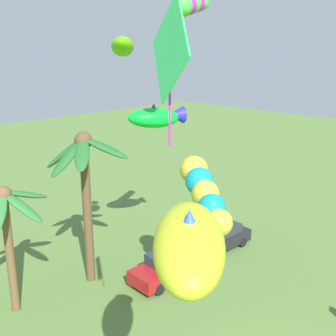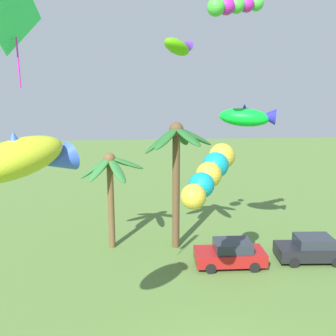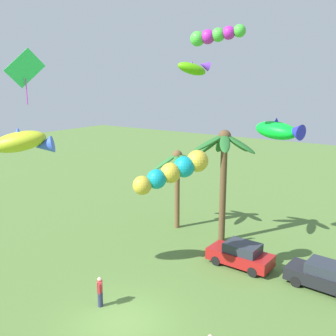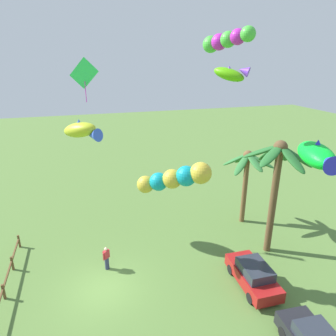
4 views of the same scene
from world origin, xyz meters
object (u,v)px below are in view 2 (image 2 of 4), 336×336
Objects in this scene: kite_fish_0 at (178,46)px; kite_tube_5 at (211,172)px; kite_fish_3 at (247,117)px; kite_diamond_1 at (15,19)px; palm_tree_1 at (110,175)px; parked_car_1 at (311,249)px; parked_car_0 at (230,254)px; kite_tube_2 at (234,5)px; kite_fish_4 at (22,158)px; palm_tree_0 at (176,153)px.

kite_fish_0 reaches higher than kite_tube_5.
kite_tube_5 is at bearing -74.11° from kite_fish_0.
kite_fish_3 is 7.09m from kite_tube_5.
palm_tree_1 is at bearing 82.22° from kite_diamond_1.
kite_diamond_1 is (-13.14, -8.43, 10.90)m from parked_car_1.
parked_car_0 is 4.84m from parked_car_1.
parked_car_0 is at bearing -122.76° from kite_fish_3.
kite_diamond_1 reaches higher than kite_tube_5.
kite_tube_5 is (0.97, -3.41, -5.33)m from kite_fish_0.
kite_tube_2 is at bearing 56.49° from kite_tube_5.
parked_car_0 is 1.16× the size of kite_fish_3.
kite_fish_4 is (-8.27, -8.74, 7.30)m from parked_car_0.
kite_tube_5 is at bearing 33.95° from kite_diamond_1.
kite_diamond_1 is at bearing -146.05° from kite_tube_5.
kite_fish_0 is at bearing 105.89° from kite_tube_5.
kite_fish_0 is 0.72× the size of kite_diamond_1.
palm_tree_1 is at bearing 170.75° from kite_fish_3.
kite_tube_5 is (-3.35, -5.98, -1.78)m from kite_fish_3.
parked_car_1 is (7.62, -2.66, -5.29)m from palm_tree_0.
parked_car_1 is at bearing -19.22° from palm_tree_0.
kite_fish_3 reaches higher than kite_fish_4.
kite_tube_2 reaches higher than kite_tube_5.
kite_diamond_1 is 0.81× the size of kite_fish_3.
palm_tree_1 is at bearing 175.09° from palm_tree_0.
kite_tube_2 is at bearing -35.01° from kite_fish_0.
kite_tube_2 is 6.87m from kite_fish_3.
kite_fish_3 is (1.21, 1.89, 7.49)m from parked_car_0.
palm_tree_0 reaches higher than parked_car_0.
palm_tree_0 is 2.13× the size of kite_tube_5.
parked_car_1 is at bearing 2.20° from parked_car_0.
kite_diamond_1 reaches higher than kite_fish_3.
parked_car_0 is (6.74, -3.18, -3.92)m from palm_tree_1.
palm_tree_1 is at bearing 133.21° from kite_fish_0.
kite_fish_0 is at bearing -173.76° from parked_car_1.
kite_fish_3 reaches higher than palm_tree_0.
kite_fish_4 is at bearing -97.32° from palm_tree_1.
kite_fish_0 reaches higher than kite_fish_4.
kite_tube_2 is at bearing 41.47° from kite_fish_4.
palm_tree_1 is 12.49m from kite_fish_4.
kite_diamond_1 is (-8.30, -8.25, 10.90)m from parked_car_0.
kite_fish_0 is 0.75× the size of kite_tube_2.
kite_fish_3 is (7.95, -1.30, 3.57)m from palm_tree_1.
palm_tree_0 is at bearing 160.78° from parked_car_1.
parked_car_1 is at bearing -25.15° from kite_fish_3.
palm_tree_1 is at bearing 154.73° from parked_car_0.
parked_car_0 is 1.42× the size of kite_diamond_1.
kite_tube_2 is at bearing 39.11° from kite_diamond_1.
kite_fish_3 is at bearing 30.73° from kite_fish_0.
kite_tube_2 is (-5.74, -2.42, 12.57)m from parked_car_1.
kite_fish_4 is (-5.16, -8.06, -3.74)m from kite_fish_0.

